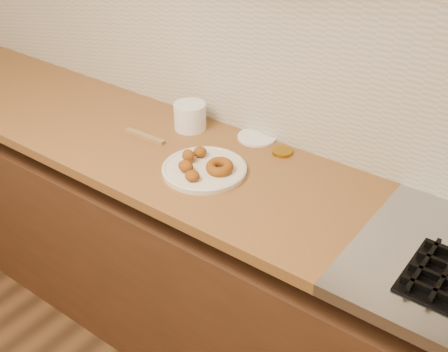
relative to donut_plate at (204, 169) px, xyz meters
The scene contains 11 objects.
wall_back 0.57m from the donut_plate, 77.59° to the left, with size 4.00×0.02×2.70m, color #C6B195.
base_cabinet 0.53m from the donut_plate, 30.14° to the left, with size 3.60×0.60×0.77m, color #4A2A19.
butcher_block 0.57m from the donut_plate, behind, with size 2.30×0.62×0.04m, color brown.
backsplash 0.46m from the donut_plate, 77.17° to the left, with size 3.60×0.02×0.60m, color beige.
donut_plate is the anchor object (origin of this frame).
ring_donut 0.06m from the donut_plate, 14.27° to the left, with size 0.10×0.10×0.03m, color brown.
fried_dough_chunks 0.05m from the donut_plate, 143.31° to the right, with size 0.14×0.20×0.05m.
plastic_tub 0.33m from the donut_plate, 138.13° to the left, with size 0.13×0.13×0.10m, color white.
tub_lid 0.31m from the donut_plate, 87.56° to the left, with size 0.15×0.15×0.01m, color white.
brass_jar_lid 0.31m from the donut_plate, 60.54° to the left, with size 0.07×0.07×0.01m, color #9D7114.
wooden_utensil 0.34m from the donut_plate, behind, with size 0.19×0.02×0.01m, color olive.
Camera 1 is at (0.96, 0.37, 1.94)m, focal length 45.00 mm.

